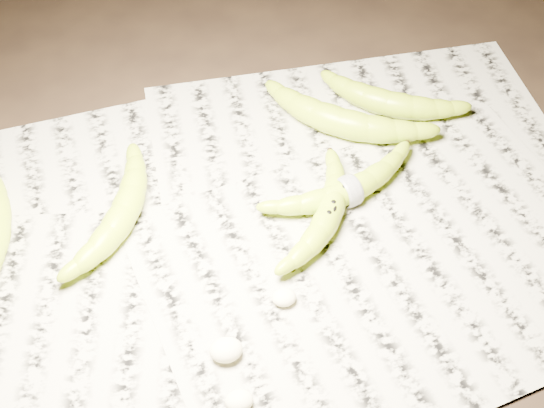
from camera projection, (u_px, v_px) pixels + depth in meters
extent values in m
plane|color=black|center=(269.00, 240.00, 0.93)|extent=(3.00, 3.00, 0.00)
cube|color=#ACA993|center=(263.00, 241.00, 0.92)|extent=(0.90, 0.70, 0.01)
torus|color=white|center=(349.00, 189.00, 0.95)|extent=(0.02, 0.04, 0.04)
ellipsoid|color=#F6ECBE|center=(226.00, 348.00, 0.81)|extent=(0.04, 0.03, 0.02)
ellipsoid|color=#F6ECBE|center=(239.00, 399.00, 0.77)|extent=(0.03, 0.02, 0.02)
ellipsoid|color=#F6ECBE|center=(284.00, 295.00, 0.85)|extent=(0.03, 0.02, 0.02)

